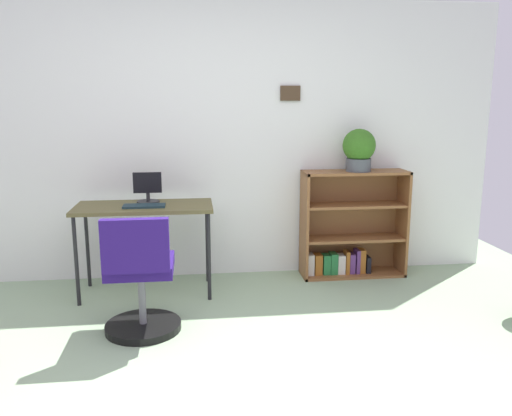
{
  "coord_description": "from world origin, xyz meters",
  "views": [
    {
      "loc": [
        -0.14,
        -2.47,
        1.55
      ],
      "look_at": [
        0.31,
        1.19,
        0.79
      ],
      "focal_mm": 36.35,
      "sensor_mm": 36.0,
      "label": 1
    }
  ],
  "objects": [
    {
      "name": "desk",
      "position": [
        -0.54,
        1.68,
        0.68
      ],
      "size": [
        1.09,
        0.52,
        0.74
      ],
      "color": "brown",
      "rests_on": "ground_plane"
    },
    {
      "name": "potted_plant_on_shelf",
      "position": [
        1.3,
        1.9,
        1.15
      ],
      "size": [
        0.29,
        0.29,
        0.37
      ],
      "color": "#474C51",
      "rests_on": "bookshelf_low"
    },
    {
      "name": "keyboard",
      "position": [
        -0.53,
        1.61,
        0.75
      ],
      "size": [
        0.33,
        0.14,
        0.02
      ],
      "primitive_type": "cube",
      "color": "#1B2F36",
      "rests_on": "desk"
    },
    {
      "name": "ground_plane",
      "position": [
        0.0,
        0.0,
        0.0
      ],
      "size": [
        6.24,
        6.24,
        0.0
      ],
      "primitive_type": "plane",
      "color": "#91AD87"
    },
    {
      "name": "bookshelf_low",
      "position": [
        1.26,
        1.96,
        0.42
      ],
      "size": [
        0.93,
        0.3,
        0.96
      ],
      "color": "brown",
      "rests_on": "ground_plane"
    },
    {
      "name": "wall_back",
      "position": [
        0.0,
        2.15,
        1.21
      ],
      "size": [
        5.2,
        0.12,
        2.42
      ],
      "color": "silver",
      "rests_on": "ground_plane"
    },
    {
      "name": "office_chair",
      "position": [
        -0.51,
        0.89,
        0.36
      ],
      "size": [
        0.52,
        0.54,
        0.85
      ],
      "color": "black",
      "rests_on": "ground_plane"
    },
    {
      "name": "monitor",
      "position": [
        -0.51,
        1.8,
        0.85
      ],
      "size": [
        0.23,
        0.19,
        0.25
      ],
      "color": "#262628",
      "rests_on": "desk"
    }
  ]
}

